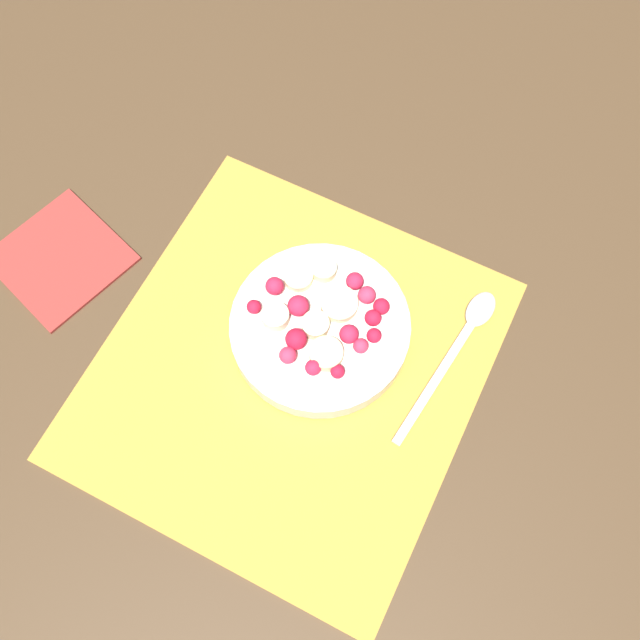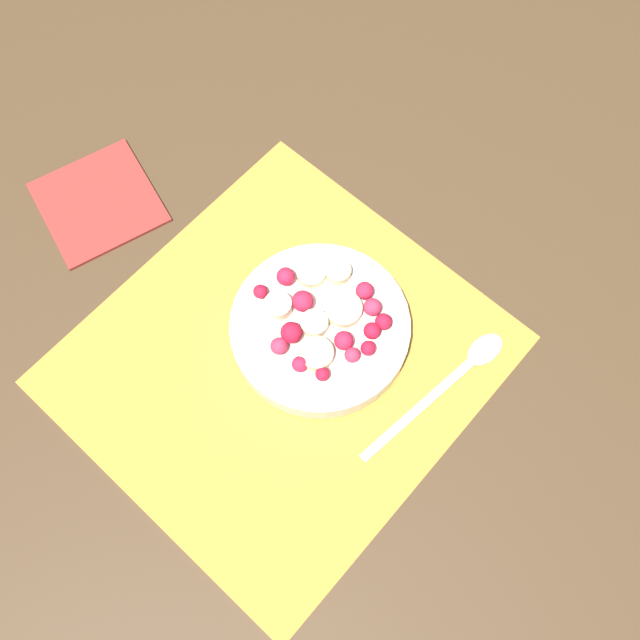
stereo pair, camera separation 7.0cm
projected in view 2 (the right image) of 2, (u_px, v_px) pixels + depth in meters
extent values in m
plane|color=#4C3823|center=(281.00, 360.00, 0.72)|extent=(3.00, 3.00, 0.00)
cube|color=gold|center=(281.00, 359.00, 0.72)|extent=(0.39, 0.37, 0.01)
cylinder|color=silver|center=(320.00, 328.00, 0.72)|extent=(0.18, 0.18, 0.02)
torus|color=silver|center=(320.00, 325.00, 0.71)|extent=(0.18, 0.18, 0.01)
cylinder|color=white|center=(320.00, 323.00, 0.71)|extent=(0.16, 0.16, 0.00)
cylinder|color=beige|center=(316.00, 354.00, 0.68)|extent=(0.04, 0.04, 0.01)
cylinder|color=#F4EAB7|center=(314.00, 324.00, 0.70)|extent=(0.04, 0.04, 0.01)
cylinder|color=beige|center=(343.00, 309.00, 0.70)|extent=(0.05, 0.05, 0.01)
cylinder|color=beige|center=(311.00, 274.00, 0.72)|extent=(0.04, 0.04, 0.01)
cylinder|color=#F4EAB7|center=(278.00, 306.00, 0.70)|extent=(0.03, 0.03, 0.01)
cylinder|color=beige|center=(338.00, 272.00, 0.72)|extent=(0.04, 0.04, 0.01)
sphere|color=#D12347|center=(297.00, 368.00, 0.68)|extent=(0.02, 0.02, 0.02)
sphere|color=red|center=(383.00, 322.00, 0.70)|extent=(0.02, 0.02, 0.02)
sphere|color=#D12347|center=(303.00, 301.00, 0.70)|extent=(0.02, 0.02, 0.02)
sphere|color=#D12347|center=(365.00, 291.00, 0.71)|extent=(0.02, 0.02, 0.02)
sphere|color=red|center=(288.00, 330.00, 0.69)|extent=(0.02, 0.02, 0.02)
sphere|color=red|center=(260.00, 292.00, 0.71)|extent=(0.01, 0.01, 0.01)
sphere|color=#DB3356|center=(352.00, 355.00, 0.68)|extent=(0.02, 0.02, 0.02)
sphere|color=#D12347|center=(286.00, 276.00, 0.71)|extent=(0.02, 0.02, 0.02)
sphere|color=red|center=(322.00, 374.00, 0.68)|extent=(0.01, 0.01, 0.01)
sphere|color=#D12347|center=(344.00, 341.00, 0.69)|extent=(0.02, 0.02, 0.02)
sphere|color=red|center=(368.00, 348.00, 0.69)|extent=(0.01, 0.01, 0.01)
sphere|color=#DB3356|center=(275.00, 346.00, 0.69)|extent=(0.02, 0.02, 0.02)
sphere|color=red|center=(372.00, 331.00, 0.69)|extent=(0.02, 0.02, 0.02)
sphere|color=#DB3356|center=(372.00, 307.00, 0.70)|extent=(0.02, 0.02, 0.02)
cube|color=silver|center=(418.00, 409.00, 0.70)|extent=(0.15, 0.03, 0.00)
ellipsoid|color=silver|center=(485.00, 349.00, 0.72)|extent=(0.05, 0.03, 0.01)
cube|color=#A3332D|center=(100.00, 199.00, 0.79)|extent=(0.15, 0.16, 0.01)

